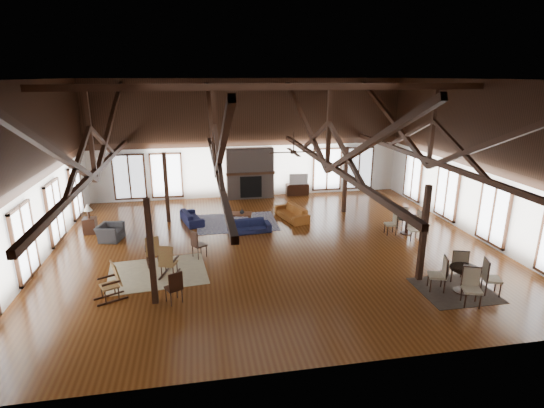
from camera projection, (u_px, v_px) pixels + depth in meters
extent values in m
plane|color=#5D3213|center=(273.00, 246.00, 15.90)|extent=(16.00, 16.00, 0.00)
cube|color=black|center=(273.00, 79.00, 14.15)|extent=(16.00, 14.00, 0.02)
cube|color=silver|center=(249.00, 139.00, 21.62)|extent=(16.00, 0.02, 6.00)
cube|color=silver|center=(336.00, 239.00, 8.43)|extent=(16.00, 0.02, 6.00)
cube|color=silver|center=(30.00, 176.00, 13.68)|extent=(0.02, 14.00, 6.00)
cube|color=silver|center=(477.00, 160.00, 16.38)|extent=(0.02, 14.00, 6.00)
cube|color=black|center=(273.00, 87.00, 14.23)|extent=(15.60, 0.18, 0.22)
cube|color=black|center=(95.00, 172.00, 14.00)|extent=(0.16, 13.70, 0.18)
cube|color=black|center=(90.00, 131.00, 13.61)|extent=(0.14, 0.14, 2.70)
cube|color=black|center=(110.00, 124.00, 16.94)|extent=(0.15, 7.07, 3.12)
cube|color=black|center=(57.00, 154.00, 10.35)|extent=(0.15, 7.07, 3.12)
cube|color=black|center=(216.00, 168.00, 14.67)|extent=(0.16, 13.70, 0.18)
cube|color=black|center=(215.00, 129.00, 14.28)|extent=(0.14, 0.14, 2.70)
cube|color=black|center=(211.00, 122.00, 17.61)|extent=(0.15, 7.07, 3.12)
cube|color=black|center=(222.00, 150.00, 11.02)|extent=(0.15, 7.07, 3.12)
cube|color=black|center=(327.00, 164.00, 15.35)|extent=(0.16, 13.70, 0.18)
cube|color=black|center=(329.00, 126.00, 14.96)|extent=(0.14, 0.14, 2.70)
cube|color=black|center=(304.00, 120.00, 18.29)|extent=(0.15, 7.07, 3.12)
cube|color=black|center=(367.00, 145.00, 11.70)|extent=(0.15, 7.07, 3.12)
cube|color=black|center=(429.00, 160.00, 16.02)|extent=(0.16, 13.70, 0.18)
cube|color=black|center=(433.00, 124.00, 15.63)|extent=(0.14, 0.14, 2.70)
cube|color=black|center=(391.00, 118.00, 18.96)|extent=(0.15, 7.07, 3.12)
cube|color=black|center=(497.00, 141.00, 12.37)|extent=(0.15, 7.07, 3.12)
cube|color=black|center=(151.00, 252.00, 11.48)|extent=(0.16, 0.16, 3.05)
cube|color=black|center=(424.00, 234.00, 12.83)|extent=(0.16, 0.16, 3.05)
cube|color=black|center=(166.00, 188.00, 18.08)|extent=(0.16, 0.16, 3.05)
cube|color=black|center=(345.00, 180.00, 19.43)|extent=(0.16, 0.16, 3.05)
cube|color=#695950|center=(250.00, 173.00, 21.81)|extent=(2.40, 0.62, 2.60)
cube|color=black|center=(251.00, 187.00, 21.70)|extent=(1.10, 0.06, 1.10)
cube|color=black|center=(251.00, 173.00, 21.53)|extent=(2.50, 0.20, 0.12)
cylinder|color=black|center=(294.00, 142.00, 13.86)|extent=(0.04, 0.04, 0.70)
cylinder|color=black|center=(294.00, 152.00, 13.97)|extent=(0.20, 0.20, 0.10)
cube|color=black|center=(307.00, 152.00, 14.04)|extent=(0.70, 0.12, 0.02)
cube|color=black|center=(291.00, 150.00, 14.39)|extent=(0.12, 0.70, 0.02)
cube|color=black|center=(280.00, 153.00, 13.89)|extent=(0.70, 0.12, 0.02)
cube|color=black|center=(297.00, 155.00, 13.54)|extent=(0.12, 0.70, 0.02)
imported|color=#161B3D|center=(249.00, 226.00, 17.21)|extent=(1.78, 0.82, 0.51)
imported|color=#141738|center=(192.00, 217.00, 18.34)|extent=(1.83, 1.08, 0.50)
imported|color=brown|center=(292.00, 213.00, 18.80)|extent=(2.13, 1.26, 0.58)
cube|color=brown|center=(238.00, 214.00, 18.25)|extent=(1.24, 0.80, 0.06)
cube|color=brown|center=(228.00, 221.00, 18.06)|extent=(0.06, 0.06, 0.38)
cube|color=brown|center=(227.00, 218.00, 18.41)|extent=(0.06, 0.06, 0.38)
cube|color=brown|center=(250.00, 219.00, 18.22)|extent=(0.06, 0.06, 0.38)
cube|color=brown|center=(249.00, 217.00, 18.57)|extent=(0.06, 0.06, 0.38)
imported|color=#B2B2B2|center=(242.00, 211.00, 18.15)|extent=(0.24, 0.24, 0.21)
imported|color=#29282A|center=(110.00, 232.00, 16.37)|extent=(1.13, 1.04, 0.62)
cube|color=black|center=(90.00, 226.00, 17.08)|extent=(0.48, 0.48, 0.65)
cylinder|color=black|center=(88.00, 213.00, 16.92)|extent=(0.08, 0.08, 0.39)
cone|color=beige|center=(88.00, 207.00, 16.85)|extent=(0.34, 0.34, 0.28)
cube|color=olive|center=(153.00, 253.00, 14.29)|extent=(0.52, 0.51, 0.05)
cube|color=olive|center=(152.00, 247.00, 14.02)|extent=(0.47, 0.25, 0.65)
cube|color=black|center=(148.00, 264.00, 14.33)|extent=(0.20, 0.79, 0.05)
cube|color=black|center=(159.00, 262.00, 14.46)|extent=(0.20, 0.79, 0.05)
cube|color=olive|center=(169.00, 263.00, 13.46)|extent=(0.58, 0.56, 0.05)
cube|color=olive|center=(166.00, 257.00, 13.17)|extent=(0.50, 0.31, 0.67)
cube|color=black|center=(164.00, 274.00, 13.60)|extent=(0.30, 0.79, 0.05)
cube|color=black|center=(176.00, 275.00, 13.54)|extent=(0.30, 0.79, 0.05)
cube|color=olive|center=(109.00, 286.00, 11.98)|extent=(0.62, 0.63, 0.05)
cube|color=olive|center=(116.00, 273.00, 12.01)|extent=(0.37, 0.52, 0.70)
cube|color=black|center=(113.00, 301.00, 11.94)|extent=(0.79, 0.41, 0.05)
cube|color=black|center=(109.00, 295.00, 12.25)|extent=(0.79, 0.41, 0.05)
cube|color=black|center=(199.00, 245.00, 14.78)|extent=(0.58, 0.58, 0.05)
cube|color=black|center=(194.00, 239.00, 14.58)|extent=(0.26, 0.38, 0.55)
cylinder|color=black|center=(200.00, 251.00, 14.84)|extent=(0.03, 0.03, 0.45)
cube|color=black|center=(174.00, 288.00, 11.83)|extent=(0.55, 0.55, 0.05)
cube|color=black|center=(176.00, 282.00, 11.61)|extent=(0.38, 0.22, 0.54)
cylinder|color=black|center=(174.00, 295.00, 11.89)|extent=(0.03, 0.03, 0.44)
cylinder|color=black|center=(465.00, 269.00, 12.30)|extent=(0.87, 0.87, 0.04)
cylinder|color=black|center=(464.00, 280.00, 12.41)|extent=(0.10, 0.10, 0.72)
cylinder|color=black|center=(462.00, 291.00, 12.51)|extent=(0.52, 0.52, 0.04)
cylinder|color=black|center=(407.00, 218.00, 16.94)|extent=(0.78, 0.78, 0.04)
cylinder|color=black|center=(407.00, 226.00, 17.03)|extent=(0.10, 0.10, 0.64)
cylinder|color=black|center=(406.00, 233.00, 17.13)|extent=(0.47, 0.47, 0.04)
imported|color=#B2B2B2|center=(466.00, 266.00, 12.30)|extent=(0.17, 0.17, 0.10)
imported|color=#B2B2B2|center=(408.00, 217.00, 16.88)|extent=(0.15, 0.15, 0.11)
cube|color=black|center=(297.00, 189.00, 22.60)|extent=(1.19, 0.45, 0.59)
imported|color=#B2B2B2|center=(298.00, 179.00, 22.44)|extent=(0.99, 0.20, 0.57)
cube|color=tan|center=(158.00, 273.00, 13.70)|extent=(3.29, 2.70, 0.01)
cube|color=#1A1948|center=(237.00, 222.00, 18.41)|extent=(3.44, 2.60, 0.01)
cube|color=black|center=(455.00, 290.00, 12.60)|extent=(2.14, 1.94, 0.01)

